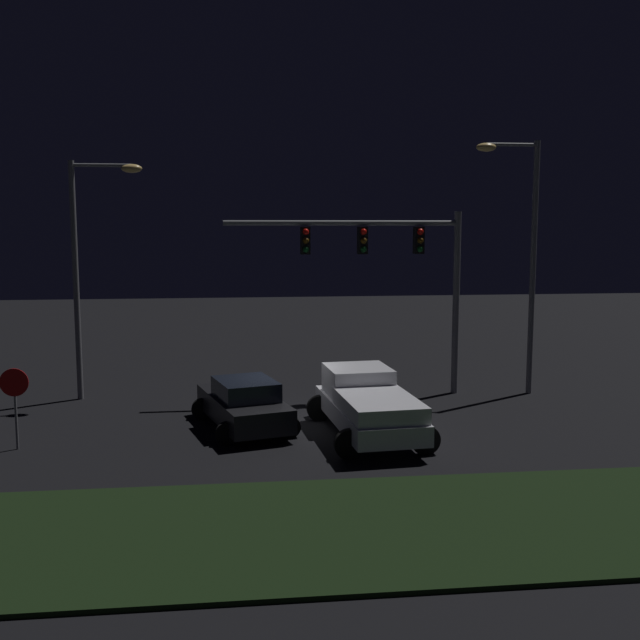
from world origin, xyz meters
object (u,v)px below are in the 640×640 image
(street_lamp_left, at_px, (89,251))
(street_lamp_right, at_px, (523,240))
(car_sedan, at_px, (244,404))
(pickup_truck, at_px, (367,401))
(traffic_signal_gantry, at_px, (389,258))
(stop_sign, at_px, (15,393))

(street_lamp_left, bearing_deg, street_lamp_right, -3.64)
(street_lamp_left, bearing_deg, car_sedan, -40.82)
(car_sedan, relative_size, street_lamp_right, 0.53)
(street_lamp_left, bearing_deg, pickup_truck, -32.60)
(car_sedan, distance_m, street_lamp_right, 11.51)
(traffic_signal_gantry, bearing_deg, pickup_truck, -108.66)
(pickup_truck, relative_size, car_sedan, 1.18)
(car_sedan, distance_m, street_lamp_left, 8.09)
(pickup_truck, distance_m, street_lamp_right, 9.05)
(stop_sign, bearing_deg, street_lamp_right, 17.01)
(street_lamp_right, bearing_deg, stop_sign, -162.99)
(car_sedan, distance_m, traffic_signal_gantry, 7.68)
(car_sedan, bearing_deg, stop_sign, 87.46)
(traffic_signal_gantry, distance_m, street_lamp_right, 4.75)
(traffic_signal_gantry, height_order, stop_sign, traffic_signal_gantry)
(street_lamp_left, bearing_deg, stop_sign, -99.61)
(car_sedan, bearing_deg, street_lamp_left, 33.69)
(pickup_truck, height_order, traffic_signal_gantry, traffic_signal_gantry)
(street_lamp_left, distance_m, stop_sign, 6.93)
(car_sedan, bearing_deg, pickup_truck, -122.79)
(pickup_truck, height_order, car_sedan, pickup_truck)
(street_lamp_right, bearing_deg, car_sedan, -160.55)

